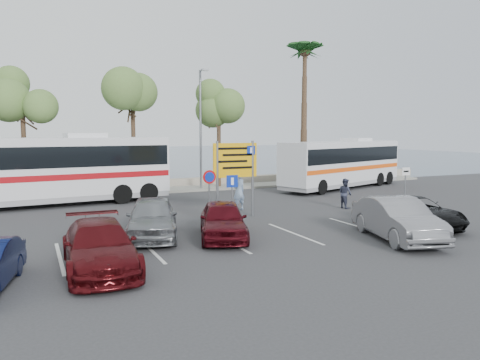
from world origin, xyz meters
name	(u,v)px	position (x,y,z in m)	size (l,w,h in m)	color
ground	(245,232)	(0.00, 0.00, 0.00)	(120.00, 120.00, 0.00)	#303033
kerb_strip	(157,190)	(0.00, 14.00, 0.07)	(44.00, 2.40, 0.15)	gray
seawall	(150,184)	(0.00, 16.00, 0.30)	(48.00, 0.80, 0.60)	#9F927F
sea	(83,157)	(0.00, 60.00, 0.01)	(140.00, 140.00, 0.00)	#42586A
tree_left	(22,98)	(-8.00, 14.00, 6.00)	(3.20, 3.20, 7.20)	#382619
tree_mid	(132,91)	(-1.50, 14.00, 6.65)	(3.20, 3.20, 8.00)	#382619
tree_right	(219,101)	(4.50, 14.00, 6.17)	(3.20, 3.20, 7.40)	#382619
palm_tree	(305,53)	(11.50, 14.00, 9.87)	(4.80, 4.80, 11.20)	#382619
street_lamp_right	(201,123)	(3.00, 13.52, 4.60)	(0.45, 1.15, 8.01)	slate
direction_sign	(235,166)	(1.00, 3.20, 2.43)	(2.20, 0.12, 3.60)	slate
sign_no_stop	(209,188)	(-0.60, 2.38, 1.58)	(0.60, 0.08, 2.35)	slate
sign_parking	(232,194)	(-0.20, 0.79, 1.47)	(0.50, 0.07, 2.25)	slate
sign_taxi	(405,183)	(9.80, 1.49, 1.42)	(0.50, 0.07, 2.20)	slate
lane_markings	(228,240)	(-1.14, -1.00, 0.00)	(12.02, 4.20, 0.01)	silver
coach_bus_left	(50,172)	(-6.75, 10.50, 1.83)	(12.89, 3.93, 3.95)	silver
coach_bus_right	(343,165)	(12.57, 10.50, 1.65)	(11.56, 6.13, 3.56)	silver
car_silver_a	(152,218)	(-3.60, 0.58, 0.78)	(1.83, 4.56, 1.55)	gray
car_maroon	(100,246)	(-6.00, -2.88, 0.71)	(1.98, 4.87, 1.41)	#4D0C10
car_red	(223,220)	(-1.20, -0.64, 0.72)	(1.70, 4.22, 1.44)	#4A0A12
suv_black	(415,212)	(7.05, -1.99, 0.64)	(2.12, 4.61, 1.28)	black
car_silver_b	(397,219)	(4.65, -3.50, 0.79)	(1.66, 4.77, 1.57)	gray
pedestrian_near	(239,191)	(2.00, 5.00, 0.99)	(0.72, 0.47, 1.98)	#86A0C3
pedestrian_far	(345,193)	(7.33, 3.21, 0.79)	(0.77, 0.60, 1.58)	#303449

